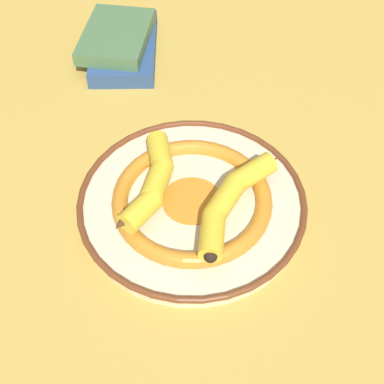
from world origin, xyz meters
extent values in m
plane|color=gold|center=(0.00, 0.00, 0.00)|extent=(2.80, 2.80, 0.00)
cylinder|color=beige|center=(-0.01, -0.03, 0.01)|extent=(0.32, 0.32, 0.02)
torus|color=orange|center=(-0.01, -0.03, 0.02)|extent=(0.23, 0.23, 0.02)
cylinder|color=orange|center=(-0.01, -0.03, 0.02)|extent=(0.09, 0.09, 0.00)
torus|color=brown|center=(-0.01, -0.03, 0.02)|extent=(0.33, 0.33, 0.01)
cylinder|color=yellow|center=(-0.04, -0.11, 0.05)|extent=(0.03, 0.06, 0.03)
cylinder|color=yellow|center=(-0.05, -0.05, 0.05)|extent=(0.05, 0.07, 0.03)
cylinder|color=yellow|center=(-0.09, 0.00, 0.05)|extent=(0.07, 0.07, 0.03)
sphere|color=yellow|center=(-0.04, -0.08, 0.05)|extent=(0.03, 0.03, 0.03)
sphere|color=yellow|center=(-0.07, -0.02, 0.05)|extent=(0.03, 0.03, 0.03)
cone|color=#472D19|center=(-0.04, -0.15, 0.05)|extent=(0.02, 0.03, 0.02)
sphere|color=black|center=(-0.11, 0.02, 0.05)|extent=(0.02, 0.02, 0.02)
cylinder|color=yellow|center=(0.00, 0.05, 0.05)|extent=(0.05, 0.06, 0.03)
cylinder|color=yellow|center=(0.03, 0.00, 0.05)|extent=(0.06, 0.06, 0.03)
cylinder|color=yellow|center=(0.07, -0.03, 0.05)|extent=(0.06, 0.05, 0.03)
sphere|color=yellow|center=(0.01, 0.02, 0.05)|extent=(0.03, 0.03, 0.03)
sphere|color=yellow|center=(0.05, -0.02, 0.05)|extent=(0.03, 0.03, 0.03)
cone|color=#472D19|center=(0.00, 0.08, 0.05)|extent=(0.03, 0.03, 0.02)
sphere|color=black|center=(0.10, -0.05, 0.05)|extent=(0.02, 0.02, 0.02)
cube|color=#2D4C84|center=(0.36, -0.16, 0.01)|extent=(0.23, 0.22, 0.03)
cube|color=white|center=(0.37, -0.17, 0.01)|extent=(0.22, 0.21, 0.02)
cube|color=#4C754C|center=(0.37, -0.15, 0.04)|extent=(0.20, 0.20, 0.02)
cube|color=white|center=(0.37, -0.16, 0.04)|extent=(0.19, 0.19, 0.02)
camera|label=1|loc=(-0.38, 0.26, 0.61)|focal=50.00mm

